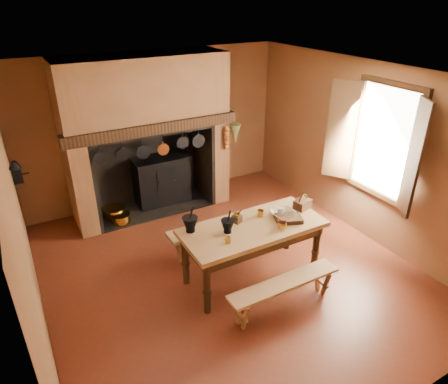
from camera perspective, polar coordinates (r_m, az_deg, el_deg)
name	(u,v)px	position (r m, az deg, el deg)	size (l,w,h in m)	color
floor	(227,268)	(6.05, 0.40, -10.87)	(5.50, 5.50, 0.00)	maroon
ceiling	(228,76)	(4.87, 0.51, 16.19)	(5.50, 5.50, 0.00)	silver
back_wall	(155,128)	(7.66, -9.88, 8.97)	(5.00, 0.02, 2.80)	#9C643E
wall_left	(22,234)	(4.75, -26.90, -5.33)	(0.02, 5.50, 2.80)	#9C643E
wall_right	(363,151)	(6.80, 19.19, 5.55)	(0.02, 5.50, 2.80)	#9C643E
wall_front	(398,315)	(3.59, 23.57, -15.80)	(5.00, 0.02, 2.80)	#9C643E
chimney_breast	(145,115)	(7.05, -11.20, 10.80)	(2.95, 0.96, 2.80)	#9C643E
iron_range	(162,179)	(7.71, -8.86, 1.84)	(1.12, 0.55, 1.60)	black
hearth_pans	(115,215)	(7.44, -15.26, -3.17)	(0.51, 0.62, 0.20)	#BA902B
hanging_pans	(155,149)	(6.72, -9.78, 6.08)	(1.92, 0.29, 0.27)	black
onion_string	(226,138)	(7.23, 0.35, 7.72)	(0.12, 0.10, 0.46)	#AF4C20
herb_bunch	(235,134)	(7.30, 1.59, 8.31)	(0.20, 0.20, 0.35)	#4D5528
window	(379,142)	(6.35, 21.26, 6.64)	(0.39, 1.75, 1.76)	white
wall_coffee_mill	(16,171)	(6.11, -27.57, 2.73)	(0.23, 0.16, 0.31)	black
work_table	(253,234)	(5.50, 4.14, -6.02)	(1.97, 0.88, 0.86)	tan
bench_front	(284,288)	(5.25, 8.58, -13.47)	(1.56, 0.27, 0.44)	tan
bench_back	(225,228)	(6.23, 0.19, -5.22)	(1.86, 0.32, 0.52)	tan
mortar_large	(190,224)	(5.26, -4.86, -4.51)	(0.21, 0.21, 0.36)	black
mortar_small	(228,225)	(5.23, 0.52, -4.80)	(0.18, 0.18, 0.31)	black
coffee_grinder	(237,218)	(5.46, 1.86, -3.76)	(0.16, 0.14, 0.17)	#3D2413
brass_mug_a	(228,240)	(5.05, 0.55, -6.90)	(0.07, 0.07, 0.08)	#BA902B
brass_mug_b	(260,213)	(5.63, 5.22, -3.04)	(0.09, 0.09, 0.10)	#BA902B
mixing_bowl	(283,214)	(5.67, 8.44, -3.11)	(0.33, 0.33, 0.08)	beige
stoneware_crock	(283,223)	(5.41, 8.40, -4.37)	(0.10, 0.10, 0.13)	#522F1E
glass_jar	(280,213)	(5.63, 8.04, -2.94)	(0.09, 0.09, 0.15)	beige
wicker_basket	(302,204)	(5.91, 11.15, -1.67)	(0.28, 0.23, 0.23)	#442514
wooden_tray	(288,219)	(5.59, 9.19, -3.77)	(0.36, 0.26, 0.06)	#3D2413
brass_cup	(282,225)	(5.38, 8.31, -4.74)	(0.13, 0.13, 0.10)	#BA902B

